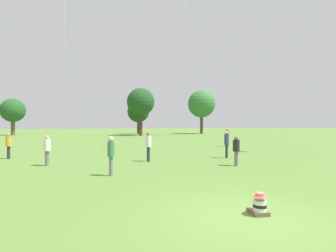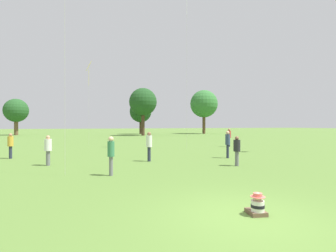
{
  "view_description": "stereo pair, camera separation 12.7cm",
  "coord_description": "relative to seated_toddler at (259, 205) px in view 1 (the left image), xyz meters",
  "views": [
    {
      "loc": [
        -3.88,
        -5.15,
        2.2
      ],
      "look_at": [
        0.12,
        5.88,
        2.14
      ],
      "focal_mm": 28.0,
      "sensor_mm": 36.0,
      "label": 1
    },
    {
      "loc": [
        -3.76,
        -5.19,
        2.2
      ],
      "look_at": [
        0.12,
        5.88,
        2.14
      ],
      "focal_mm": 28.0,
      "sensor_mm": 36.0,
      "label": 2
    }
  ],
  "objects": [
    {
      "name": "distant_tree_0",
      "position": [
        25.41,
        52.44,
        7.08
      ],
      "size": [
        6.73,
        6.73,
        10.72
      ],
      "color": "brown",
      "rests_on": "ground"
    },
    {
      "name": "kite_2",
      "position": [
        -2.9,
        23.89,
        8.02
      ],
      "size": [
        0.53,
        1.04,
        8.94
      ],
      "rotation": [
        0.0,
        0.0,
        3.98
      ],
      "color": "yellow",
      "rests_on": "ground"
    },
    {
      "name": "distant_tree_1",
      "position": [
        10.06,
        54.75,
        5.06
      ],
      "size": [
        5.1,
        5.1,
        7.87
      ],
      "color": "#473323",
      "rests_on": "ground"
    },
    {
      "name": "distant_tree_2",
      "position": [
        -16.22,
        57.58,
        4.94
      ],
      "size": [
        4.94,
        4.94,
        7.71
      ],
      "color": "brown",
      "rests_on": "ground"
    },
    {
      "name": "person_standing_4",
      "position": [
        -5.6,
        10.16,
        0.73
      ],
      "size": [
        0.41,
        0.41,
        1.63
      ],
      "rotation": [
        0.0,
        0.0,
        0.11
      ],
      "color": "slate",
      "rests_on": "ground"
    },
    {
      "name": "person_standing_0",
      "position": [
        -0.03,
        9.91,
        0.83
      ],
      "size": [
        0.48,
        0.48,
        1.77
      ],
      "rotation": [
        0.0,
        0.0,
        4.18
      ],
      "color": "#282D42",
      "rests_on": "ground"
    },
    {
      "name": "seated_toddler",
      "position": [
        0.0,
        0.0,
        0.0
      ],
      "size": [
        0.47,
        0.55,
        0.55
      ],
      "rotation": [
        0.0,
        0.0,
        -0.19
      ],
      "color": "brown",
      "rests_on": "ground"
    },
    {
      "name": "person_standing_6",
      "position": [
        5.27,
        9.7,
        0.86
      ],
      "size": [
        0.34,
        0.34,
        1.79
      ],
      "rotation": [
        0.0,
        0.0,
        6.2
      ],
      "color": "#282D42",
      "rests_on": "ground"
    },
    {
      "name": "person_standing_2",
      "position": [
        3.93,
        6.67,
        0.71
      ],
      "size": [
        0.43,
        0.43,
        1.59
      ],
      "rotation": [
        0.0,
        0.0,
        1.35
      ],
      "color": "slate",
      "rests_on": "ground"
    },
    {
      "name": "ground_plane",
      "position": [
        -0.39,
        -0.09,
        -0.23
      ],
      "size": [
        300.0,
        300.0,
        0.0
      ],
      "primitive_type": "plane",
      "color": "#567A33"
    },
    {
      "name": "distant_tree_3",
      "position": [
        8.63,
        46.62,
        6.58
      ],
      "size": [
        5.61,
        5.61,
        9.67
      ],
      "color": "#473323",
      "rests_on": "ground"
    },
    {
      "name": "person_standing_5",
      "position": [
        -8.21,
        14.15,
        0.75
      ],
      "size": [
        0.49,
        0.49,
        1.64
      ],
      "rotation": [
        0.0,
        0.0,
        0.89
      ],
      "color": "#282D42",
      "rests_on": "ground"
    },
    {
      "name": "person_standing_3",
      "position": [
        10.27,
        17.38,
        0.86
      ],
      "size": [
        0.42,
        0.42,
        1.82
      ],
      "rotation": [
        0.0,
        0.0,
        1.35
      ],
      "color": "#282D42",
      "rests_on": "ground"
    },
    {
      "name": "person_standing_1",
      "position": [
        -2.75,
        6.18,
        0.8
      ],
      "size": [
        0.35,
        0.35,
        1.69
      ],
      "rotation": [
        0.0,
        0.0,
        1.37
      ],
      "color": "slate",
      "rests_on": "ground"
    }
  ]
}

